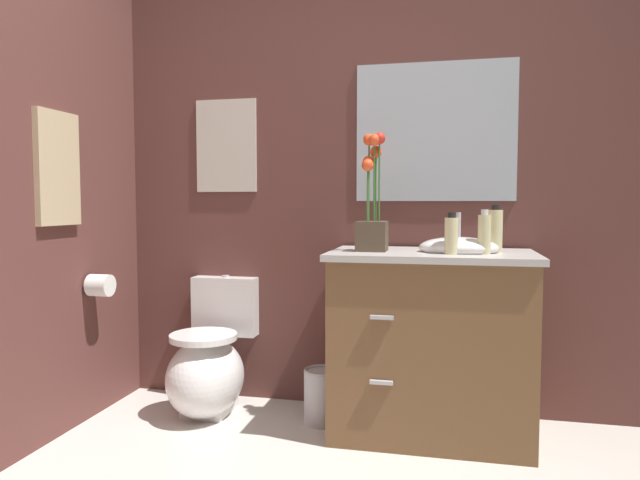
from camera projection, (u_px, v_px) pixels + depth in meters
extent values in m
cube|color=brown|center=(405.00, 172.00, 2.98)|extent=(4.15, 0.05, 2.50)
ellipsoid|color=white|center=(206.00, 377.00, 2.93)|extent=(0.38, 0.48, 0.40)
cube|color=white|center=(210.00, 395.00, 2.99)|extent=(0.22, 0.26, 0.18)
cube|color=white|center=(226.00, 306.00, 3.19)|extent=(0.36, 0.13, 0.32)
cylinder|color=white|center=(203.00, 337.00, 2.90)|extent=(0.34, 0.34, 0.03)
cylinder|color=#B7B7BC|center=(226.00, 277.00, 3.18)|extent=(0.04, 0.04, 0.02)
cube|color=brown|center=(431.00, 347.00, 2.69)|extent=(0.90, 0.52, 0.83)
cube|color=#BCB7B2|center=(432.00, 255.00, 2.66)|extent=(0.94, 0.56, 0.03)
ellipsoid|color=white|center=(459.00, 248.00, 2.63)|extent=(0.36, 0.26, 0.10)
cylinder|color=#B7B7BC|center=(458.00, 231.00, 2.78)|extent=(0.02, 0.02, 0.18)
cube|color=#B7B7BC|center=(382.00, 317.00, 2.46)|extent=(0.10, 0.02, 0.02)
cube|color=#B7B7BC|center=(381.00, 382.00, 2.47)|extent=(0.10, 0.02, 0.02)
cube|color=#4C3D2D|center=(372.00, 236.00, 2.69)|extent=(0.14, 0.14, 0.14)
cylinder|color=#386B2D|center=(379.00, 180.00, 2.66)|extent=(0.01, 0.01, 0.38)
sphere|color=red|center=(379.00, 138.00, 2.65)|extent=(0.06, 0.06, 0.06)
cylinder|color=#386B2D|center=(376.00, 187.00, 2.70)|extent=(0.01, 0.01, 0.32)
sphere|color=#EA4C23|center=(376.00, 152.00, 2.69)|extent=(0.06, 0.06, 0.06)
cylinder|color=#386B2D|center=(369.00, 181.00, 2.71)|extent=(0.01, 0.01, 0.38)
sphere|color=#EA4C23|center=(369.00, 140.00, 2.70)|extent=(0.06, 0.06, 0.06)
cylinder|color=#386B2D|center=(368.00, 192.00, 2.68)|extent=(0.01, 0.01, 0.28)
sphere|color=#EA4C23|center=(369.00, 162.00, 2.68)|extent=(0.06, 0.06, 0.06)
cylinder|color=#386B2D|center=(368.00, 193.00, 2.64)|extent=(0.01, 0.01, 0.26)
sphere|color=#EA4C23|center=(368.00, 165.00, 2.63)|extent=(0.06, 0.06, 0.06)
cylinder|color=#386B2D|center=(374.00, 181.00, 2.66)|extent=(0.01, 0.01, 0.38)
sphere|color=#EA4C23|center=(374.00, 140.00, 2.64)|extent=(0.06, 0.06, 0.06)
cylinder|color=beige|center=(495.00, 231.00, 2.61)|extent=(0.06, 0.06, 0.19)
cylinder|color=black|center=(496.00, 207.00, 2.60)|extent=(0.04, 0.04, 0.02)
cylinder|color=beige|center=(484.00, 234.00, 2.53)|extent=(0.06, 0.06, 0.17)
cylinder|color=silver|center=(485.00, 212.00, 2.53)|extent=(0.03, 0.03, 0.02)
cylinder|color=beige|center=(451.00, 236.00, 2.53)|extent=(0.06, 0.06, 0.16)
cylinder|color=black|center=(452.00, 215.00, 2.52)|extent=(0.03, 0.03, 0.02)
cylinder|color=#B7B7BC|center=(322.00, 397.00, 2.84)|extent=(0.18, 0.18, 0.26)
torus|color=#B7B7BC|center=(322.00, 370.00, 2.83)|extent=(0.18, 0.18, 0.01)
cube|color=beige|center=(226.00, 146.00, 3.16)|extent=(0.35, 0.01, 0.50)
cube|color=#B2BCC6|center=(435.00, 132.00, 2.91)|extent=(0.80, 0.01, 0.70)
cube|color=tan|center=(58.00, 168.00, 2.62)|extent=(0.03, 0.28, 0.52)
cylinder|color=white|center=(100.00, 285.00, 2.86)|extent=(0.11, 0.11, 0.11)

